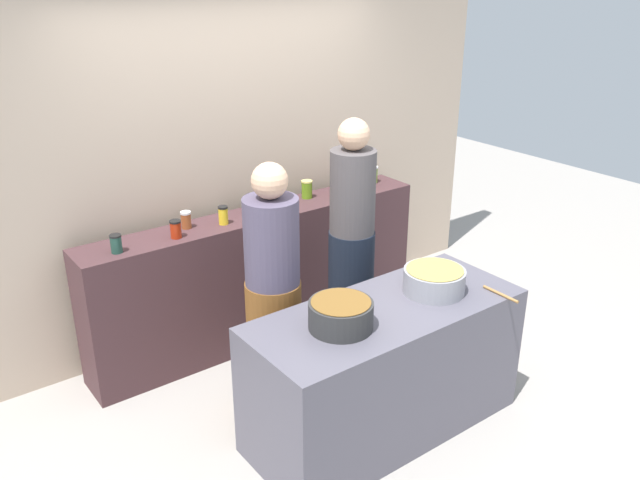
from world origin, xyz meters
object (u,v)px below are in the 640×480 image
(preserve_jar_1, at_px, (176,229))
(preserve_jar_5, at_px, (280,199))
(preserve_jar_6, at_px, (307,189))
(cook_with_tongs, at_px, (273,302))
(preserve_jar_7, at_px, (335,188))
(preserve_jar_8, at_px, (366,178))
(preserve_jar_9, at_px, (373,174))
(cooking_pot_center, at_px, (434,281))
(preserve_jar_0, at_px, (116,244))
(wooden_spoon, at_px, (501,294))
(preserve_jar_4, at_px, (252,203))
(cooking_pot_left, at_px, (341,315))
(cook_in_cap, at_px, (351,251))
(preserve_jar_3, at_px, (223,215))
(preserve_jar_2, at_px, (186,220))

(preserve_jar_1, bearing_deg, preserve_jar_5, 4.59)
(preserve_jar_6, bearing_deg, cook_with_tongs, -135.45)
(preserve_jar_7, xyz_separation_m, preserve_jar_8, (0.35, 0.04, 0.00))
(preserve_jar_9, bearing_deg, cooking_pot_center, -117.87)
(preserve_jar_0, bearing_deg, wooden_spoon, -42.95)
(preserve_jar_4, relative_size, preserve_jar_5, 0.93)
(cooking_pot_left, relative_size, cook_in_cap, 0.20)
(preserve_jar_8, distance_m, cooking_pot_left, 1.98)
(preserve_jar_0, relative_size, preserve_jar_7, 0.88)
(preserve_jar_0, relative_size, cook_in_cap, 0.07)
(preserve_jar_0, height_order, wooden_spoon, preserve_jar_0)
(preserve_jar_8, bearing_deg, cook_in_cap, -136.91)
(preserve_jar_0, relative_size, preserve_jar_1, 0.98)
(preserve_jar_7, bearing_deg, preserve_jar_3, -179.96)
(preserve_jar_5, xyz_separation_m, wooden_spoon, (0.47, -1.69, -0.23))
(cooking_pot_center, xyz_separation_m, cook_in_cap, (0.03, 0.83, -0.10))
(cooking_pot_left, bearing_deg, preserve_jar_1, 103.75)
(preserve_jar_0, height_order, preserve_jar_7, preserve_jar_7)
(preserve_jar_4, xyz_separation_m, preserve_jar_7, (0.70, -0.09, 0.00))
(preserve_jar_0, xyz_separation_m, preserve_jar_3, (0.78, 0.03, 0.01))
(preserve_jar_1, relative_size, preserve_jar_9, 0.89)
(preserve_jar_0, height_order, preserve_jar_1, preserve_jar_1)
(cooking_pot_left, relative_size, cook_with_tongs, 0.22)
(wooden_spoon, distance_m, cook_with_tongs, 1.39)
(preserve_jar_2, xyz_separation_m, preserve_jar_8, (1.58, -0.05, 0.01))
(preserve_jar_9, relative_size, wooden_spoon, 0.53)
(preserve_jar_1, relative_size, preserve_jar_7, 0.90)
(preserve_jar_6, distance_m, preserve_jar_8, 0.55)
(preserve_jar_0, bearing_deg, preserve_jar_7, 1.03)
(preserve_jar_5, bearing_deg, preserve_jar_9, 3.32)
(preserve_jar_1, relative_size, cook_with_tongs, 0.07)
(preserve_jar_1, xyz_separation_m, preserve_jar_5, (0.87, 0.07, 0.01))
(preserve_jar_5, relative_size, preserve_jar_8, 1.00)
(cooking_pot_left, bearing_deg, cook_in_cap, 47.66)
(preserve_jar_6, relative_size, cooking_pot_center, 0.37)
(preserve_jar_6, bearing_deg, preserve_jar_9, -0.86)
(preserve_jar_2, relative_size, cooking_pot_left, 0.33)
(preserve_jar_0, height_order, preserve_jar_4, preserve_jar_4)
(cooking_pot_left, xyz_separation_m, cook_with_tongs, (-0.05, 0.61, -0.17))
(cook_in_cap, bearing_deg, preserve_jar_9, 40.69)
(preserve_jar_4, xyz_separation_m, cooking_pot_left, (-0.33, -1.46, -0.16))
(preserve_jar_2, height_order, preserve_jar_3, preserve_jar_3)
(preserve_jar_0, distance_m, preserve_jar_7, 1.77)
(preserve_jar_2, relative_size, wooden_spoon, 0.46)
(preserve_jar_2, bearing_deg, cook_in_cap, -33.71)
(preserve_jar_8, bearing_deg, preserve_jar_1, -177.63)
(preserve_jar_7, height_order, wooden_spoon, preserve_jar_7)
(preserve_jar_7, distance_m, preserve_jar_9, 0.48)
(preserve_jar_6, distance_m, cooking_pot_left, 1.71)
(cooking_pot_left, xyz_separation_m, cook_in_cap, (0.75, 0.83, -0.11))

